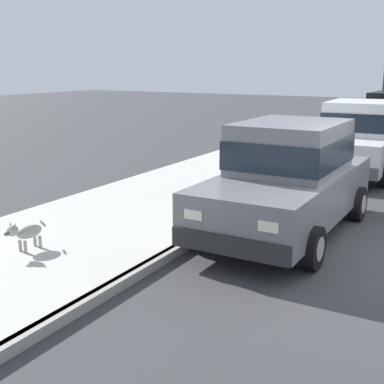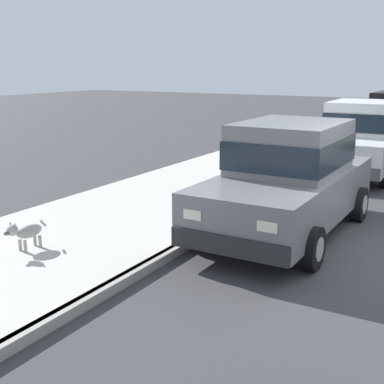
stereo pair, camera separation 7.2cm
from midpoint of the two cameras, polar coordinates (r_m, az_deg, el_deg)
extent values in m
cube|color=gray|center=(9.39, 3.10, -3.47)|extent=(0.16, 64.00, 0.14)
cube|color=#B7B5AD|center=(10.28, -5.92, -2.00)|extent=(3.60, 64.00, 0.14)
cube|color=slate|center=(9.05, 10.11, -0.19)|extent=(1.83, 4.51, 0.76)
cube|color=slate|center=(8.99, 10.54, 4.90)|extent=(1.60, 2.11, 0.84)
cube|color=#19232D|center=(9.00, 10.52, 4.50)|extent=(1.63, 2.15, 0.46)
cube|color=#252527|center=(7.17, 3.96, -5.73)|extent=(1.77, 0.21, 0.28)
cube|color=#252527|center=(11.15, 13.93, 0.98)|extent=(1.77, 0.21, 0.28)
cylinder|color=black|center=(7.62, 12.76, -5.97)|extent=(0.22, 0.64, 0.64)
cylinder|color=#9E9EA3|center=(7.62, 12.76, -5.97)|extent=(0.24, 0.35, 0.35)
cylinder|color=black|center=(8.28, 0.78, -4.01)|extent=(0.22, 0.64, 0.64)
cylinder|color=#9E9EA3|center=(8.28, 0.78, -4.01)|extent=(0.24, 0.35, 0.35)
cylinder|color=black|center=(10.21, 17.46, -1.22)|extent=(0.22, 0.64, 0.64)
cylinder|color=#9E9EA3|center=(10.21, 17.46, -1.22)|extent=(0.24, 0.35, 0.35)
cylinder|color=black|center=(10.72, 8.06, -0.03)|extent=(0.22, 0.64, 0.64)
cylinder|color=#9E9EA3|center=(10.72, 8.06, -0.03)|extent=(0.24, 0.35, 0.35)
cube|color=#EAEACC|center=(6.82, 8.13, -3.74)|extent=(0.28, 0.08, 0.14)
cube|color=#EAEACC|center=(7.28, -0.05, -2.46)|extent=(0.28, 0.08, 0.14)
cube|color=white|center=(14.61, 17.53, 4.66)|extent=(1.94, 4.56, 0.76)
cube|color=white|center=(14.61, 17.83, 7.81)|extent=(1.65, 2.15, 0.84)
cube|color=#19232D|center=(14.62, 17.81, 7.56)|extent=(1.69, 2.19, 0.46)
cube|color=#505050|center=(12.52, 15.60, 2.25)|extent=(1.77, 0.26, 0.28)
cube|color=#505050|center=(16.79, 18.85, 4.84)|extent=(1.77, 0.26, 0.28)
cylinder|color=black|center=(13.18, 20.14, 1.85)|extent=(0.24, 0.65, 0.64)
cylinder|color=#9E9EA3|center=(13.18, 20.14, 1.85)|extent=(0.25, 0.36, 0.35)
cylinder|color=black|center=(13.52, 12.58, 2.64)|extent=(0.24, 0.65, 0.64)
cylinder|color=#9E9EA3|center=(13.52, 12.58, 2.64)|extent=(0.25, 0.36, 0.35)
cylinder|color=black|center=(16.19, 15.21, 4.28)|extent=(0.24, 0.65, 0.64)
cylinder|color=#9E9EA3|center=(16.19, 15.21, 4.28)|extent=(0.25, 0.36, 0.35)
cube|color=#EAEACC|center=(12.33, 18.21, 3.57)|extent=(0.28, 0.09, 0.14)
cube|color=#EAEACC|center=(12.55, 13.19, 4.06)|extent=(0.28, 0.09, 0.14)
cube|color=black|center=(17.69, 19.65, 5.19)|extent=(1.77, 0.24, 0.28)
cylinder|color=black|center=(18.68, 17.42, 5.34)|extent=(0.24, 0.65, 0.64)
cylinder|color=#9E9EA3|center=(18.68, 17.42, 5.34)|extent=(0.25, 0.36, 0.35)
cylinder|color=black|center=(21.38, 19.22, 6.19)|extent=(0.24, 0.65, 0.64)
cylinder|color=#9E9EA3|center=(21.38, 19.22, 6.19)|extent=(0.25, 0.36, 0.35)
cube|color=#EAEACC|center=(17.74, 17.96, 6.50)|extent=(0.28, 0.09, 0.14)
ellipsoid|color=#999691|center=(8.19, -17.61, -4.14)|extent=(0.24, 0.46, 0.20)
cylinder|color=#999691|center=(8.13, -18.00, -5.73)|extent=(0.05, 0.05, 0.18)
cylinder|color=#999691|center=(8.22, -18.52, -5.55)|extent=(0.05, 0.05, 0.18)
cylinder|color=#999691|center=(8.29, -16.52, -5.24)|extent=(0.05, 0.05, 0.18)
cylinder|color=#999691|center=(8.38, -17.04, -5.08)|extent=(0.05, 0.05, 0.18)
sphere|color=#999691|center=(8.00, -19.28, -4.02)|extent=(0.17, 0.17, 0.17)
ellipsoid|color=#54524F|center=(7.96, -19.78, -4.31)|extent=(0.08, 0.12, 0.06)
cone|color=#999691|center=(7.95, -19.05, -3.49)|extent=(0.06, 0.06, 0.07)
cone|color=#999691|center=(8.02, -19.48, -3.36)|extent=(0.06, 0.06, 0.07)
cylinder|color=#999691|center=(8.33, -16.24, -3.32)|extent=(0.05, 0.12, 0.13)
cylinder|color=#2D2D33|center=(25.65, 20.21, 11.56)|extent=(0.12, 0.12, 4.20)
camera|label=1|loc=(0.04, -90.25, -0.06)|focal=48.79mm
camera|label=2|loc=(0.04, 89.75, 0.06)|focal=48.79mm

